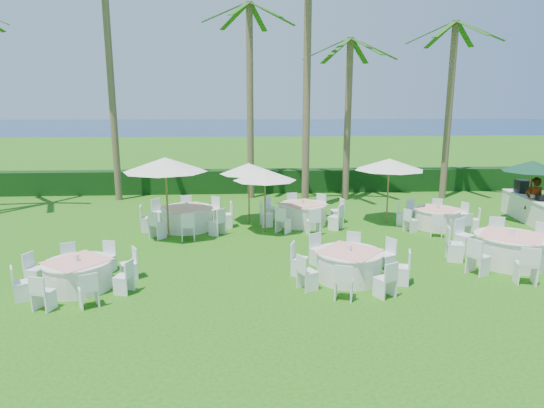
{
  "coord_description": "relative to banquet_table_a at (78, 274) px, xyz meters",
  "views": [
    {
      "loc": [
        -1.42,
        -11.91,
        4.42
      ],
      "look_at": [
        -0.48,
        2.74,
        1.3
      ],
      "focal_mm": 30.0,
      "sensor_mm": 36.0,
      "label": 1
    }
  ],
  "objects": [
    {
      "name": "ground",
      "position": [
        5.53,
        0.99,
        -0.38
      ],
      "size": [
        120.0,
        120.0,
        0.0
      ],
      "primitive_type": "plane",
      "color": "#205A0F",
      "rests_on": "ground"
    },
    {
      "name": "hedge",
      "position": [
        5.53,
        12.99,
        0.22
      ],
      "size": [
        34.0,
        1.0,
        1.2
      ],
      "primitive_type": "cube",
      "color": "black",
      "rests_on": "ground"
    },
    {
      "name": "ocean",
      "position": [
        5.53,
        102.99,
        -0.38
      ],
      "size": [
        260.0,
        260.0,
        0.0
      ],
      "primitive_type": "plane",
      "color": "#061841",
      "rests_on": "ground"
    },
    {
      "name": "banquet_table_a",
      "position": [
        0.0,
        0.0,
        0.0
      ],
      "size": [
        2.85,
        2.85,
        0.88
      ],
      "color": "white",
      "rests_on": "ground"
    },
    {
      "name": "banquet_table_b",
      "position": [
        6.85,
        0.21,
        0.02
      ],
      "size": [
        3.03,
        3.03,
        0.93
      ],
      "color": "white",
      "rests_on": "ground"
    },
    {
      "name": "banquet_table_c",
      "position": [
        11.73,
        1.05,
        0.08
      ],
      "size": [
        3.43,
        3.43,
        1.04
      ],
      "color": "white",
      "rests_on": "ground"
    },
    {
      "name": "banquet_table_d",
      "position": [
        2.03,
        5.55,
        0.06
      ],
      "size": [
        3.36,
        3.36,
        1.01
      ],
      "color": "white",
      "rests_on": "ground"
    },
    {
      "name": "banquet_table_e",
      "position": [
        6.37,
        5.98,
        0.05
      ],
      "size": [
        3.29,
        3.29,
        0.99
      ],
      "color": "white",
      "rests_on": "ground"
    },
    {
      "name": "banquet_table_f",
      "position": [
        11.34,
        5.15,
        0.01
      ],
      "size": [
        2.85,
        2.85,
        0.89
      ],
      "color": "white",
      "rests_on": "ground"
    },
    {
      "name": "umbrella_a",
      "position": [
        1.51,
        4.47,
        2.16
      ],
      "size": [
        2.84,
        2.84,
        2.79
      ],
      "color": "brown",
      "rests_on": "ground"
    },
    {
      "name": "umbrella_b",
      "position": [
        4.88,
        4.97,
        1.72
      ],
      "size": [
        2.26,
        2.26,
        2.3
      ],
      "color": "brown",
      "rests_on": "ground"
    },
    {
      "name": "umbrella_c",
      "position": [
        4.33,
        6.39,
        1.76
      ],
      "size": [
        2.23,
        2.23,
        2.34
      ],
      "color": "brown",
      "rests_on": "ground"
    },
    {
      "name": "umbrella_d",
      "position": [
        9.7,
        6.03,
        1.92
      ],
      "size": [
        2.66,
        2.66,
        2.52
      ],
      "color": "brown",
      "rests_on": "ground"
    },
    {
      "name": "umbrella_green",
      "position": [
        15.19,
        5.7,
        1.85
      ],
      "size": [
        2.22,
        2.22,
        2.44
      ],
      "color": "brown",
      "rests_on": "ground"
    },
    {
      "name": "buffet_table",
      "position": [
        15.46,
        5.65,
        0.14
      ],
      "size": [
        1.48,
        4.31,
        1.5
      ],
      "color": "white",
      "rests_on": "ground"
    },
    {
      "name": "staff_person",
      "position": [
        15.28,
        5.52,
        0.53
      ],
      "size": [
        0.75,
        0.58,
        1.83
      ],
      "primitive_type": "imported",
      "rotation": [
        0.0,
        0.0,
        2.9
      ],
      "color": "gray",
      "rests_on": "ground"
    },
    {
      "name": "palm_a",
      "position": [
        -1.98,
        11.37,
        5.52
      ],
      "size": [
        4.34,
        4.3,
        10.85
      ],
      "color": "brown",
      "rests_on": "ground"
    },
    {
      "name": "palm_b",
      "position": [
        4.5,
        11.48,
        4.69
      ],
      "size": [
        4.39,
        4.18,
        9.23
      ],
      "color": "brown",
      "rests_on": "ground"
    },
    {
      "name": "palm_c",
      "position": [
        6.88,
        8.91,
        5.52
      ],
      "size": [
        4.4,
        4.13,
        10.84
      ],
      "color": "brown",
      "rests_on": "ground"
    },
    {
      "name": "palm_d",
      "position": [
        9.12,
        10.75,
        3.86
      ],
      "size": [
        4.41,
        4.09,
        7.6
      ],
      "color": "brown",
      "rests_on": "ground"
    },
    {
      "name": "palm_e",
      "position": [
        14.07,
        10.82,
        4.27
      ],
      "size": [
        4.3,
        4.34,
        8.4
      ],
      "color": "brown",
      "rests_on": "ground"
    }
  ]
}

